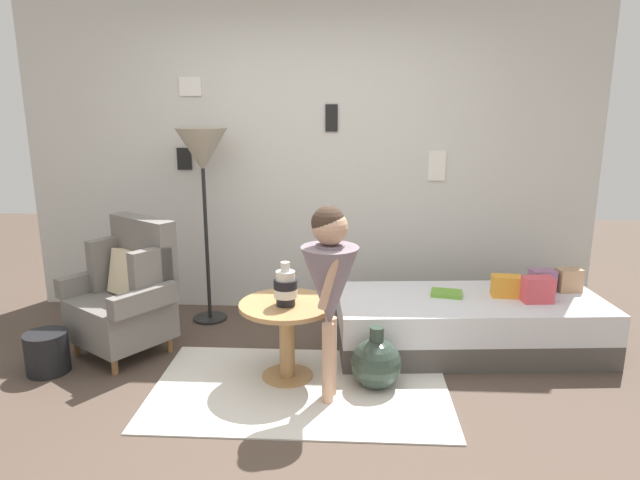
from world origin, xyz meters
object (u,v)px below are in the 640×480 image
armchair (128,293)px  magazine_basket (47,353)px  floor_lamp (202,157)px  daybed (469,323)px  demijohn_near (376,363)px  side_table (287,324)px  book_on_daybed (446,293)px  vase_striped (286,287)px  person_child (330,278)px

armchair → magazine_basket: (-0.43, -0.37, -0.30)m
armchair → floor_lamp: floor_lamp is taller
daybed → demijohn_near: demijohn_near is taller
side_table → book_on_daybed: size_ratio=2.78×
side_table → vase_striped: bearing=-89.2°
daybed → floor_lamp: (-2.05, 0.48, 1.16)m
demijohn_near → magazine_basket: bearing=177.7°
vase_striped → book_on_daybed: size_ratio=1.29×
armchair → magazine_basket: size_ratio=3.46×
floor_lamp → demijohn_near: bearing=-39.0°
daybed → magazine_basket: size_ratio=7.00×
vase_striped → demijohn_near: bearing=-5.3°
floor_lamp → demijohn_near: 2.10m
daybed → vase_striped: vase_striped is taller
side_table → demijohn_near: (0.58, -0.09, -0.21)m
daybed → armchair: bearing=-176.4°
armchair → vase_striped: 1.27m
armchair → floor_lamp: bearing=56.2°
daybed → vase_striped: 1.46m
side_table → person_child: bearing=-42.3°
magazine_basket → vase_striped: bearing=-1.2°
floor_lamp → person_child: size_ratio=1.31×
demijohn_near → magazine_basket: demijohn_near is taller
book_on_daybed → daybed: bearing=-14.6°
vase_striped → floor_lamp: bearing=126.5°
vase_striped → magazine_basket: bearing=178.8°
book_on_daybed → demijohn_near: size_ratio=0.54×
daybed → side_table: (-1.28, -0.52, 0.18)m
daybed → book_on_daybed: (-0.17, 0.04, 0.22)m
floor_lamp → daybed: bearing=-13.2°
armchair → vase_striped: size_ratio=3.42×
armchair → book_on_daybed: size_ratio=4.41×
vase_striped → person_child: size_ratio=0.24×
daybed → person_child: (-0.99, -0.78, 0.58)m
daybed → floor_lamp: floor_lamp is taller
daybed → vase_striped: bearing=-156.5°
side_table → magazine_basket: side_table is taller
person_child → demijohn_near: person_child is taller
side_table → magazine_basket: size_ratio=2.18×
demijohn_near → book_on_daybed: bearing=50.6°
floor_lamp → armchair: bearing=-123.8°
demijohn_near → person_child: bearing=-149.9°
armchair → book_on_daybed: armchair is taller
floor_lamp → demijohn_near: (1.34, -1.09, -1.20)m
armchair → book_on_daybed: bearing=4.9°
book_on_daybed → side_table: bearing=-153.3°
vase_striped → floor_lamp: (-0.77, 1.03, 0.72)m
armchair → side_table: (1.19, -0.36, -0.06)m
person_child → book_on_daybed: 1.22m
floor_lamp → magazine_basket: (-0.86, -1.00, -1.22)m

